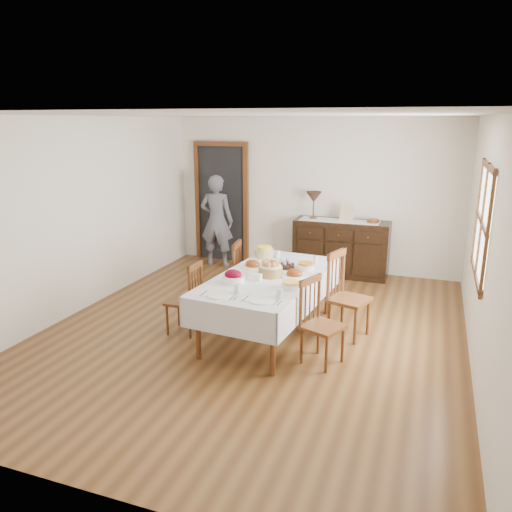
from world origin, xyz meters
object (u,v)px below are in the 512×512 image
(dining_table, at_px, (270,282))
(chair_right_near, at_px, (319,321))
(chair_right_far, at_px, (345,294))
(person, at_px, (217,218))
(chair_left_near, at_px, (187,298))
(table_lamp, at_px, (314,198))
(sideboard, at_px, (341,248))
(chair_left_far, at_px, (228,276))

(dining_table, height_order, chair_right_near, chair_right_near)
(chair_right_far, distance_m, person, 3.53)
(chair_left_near, relative_size, table_lamp, 1.96)
(sideboard, bearing_deg, chair_right_near, -83.59)
(sideboard, xyz_separation_m, person, (-2.20, -0.17, 0.40))
(chair_right_far, height_order, table_lamp, table_lamp)
(dining_table, distance_m, chair_left_far, 1.01)
(chair_left_near, height_order, table_lamp, table_lamp)
(chair_right_near, bearing_deg, chair_left_near, 104.50)
(chair_right_near, distance_m, person, 4.00)
(dining_table, bearing_deg, sideboard, 87.48)
(chair_left_far, bearing_deg, chair_right_near, 46.85)
(chair_left_far, distance_m, table_lamp, 2.36)
(table_lamp, bearing_deg, chair_left_near, -105.53)
(dining_table, height_order, table_lamp, table_lamp)
(dining_table, xyz_separation_m, chair_right_far, (0.86, 0.29, -0.14))
(person, bearing_deg, dining_table, 121.64)
(chair_left_near, height_order, sideboard, sideboard)
(chair_left_far, bearing_deg, table_lamp, 155.00)
(chair_right_near, xyz_separation_m, table_lamp, (-0.85, 3.21, 0.82))
(table_lamp, bearing_deg, chair_right_near, -75.12)
(chair_left_far, bearing_deg, dining_table, 45.96)
(dining_table, bearing_deg, chair_left_far, 148.43)
(chair_left_far, height_order, chair_right_far, chair_right_far)
(dining_table, bearing_deg, chair_left_near, -157.74)
(dining_table, xyz_separation_m, chair_left_far, (-0.80, 0.60, -0.18))
(chair_right_near, bearing_deg, sideboard, 27.90)
(chair_left_far, height_order, sideboard, chair_left_far)
(chair_left_near, bearing_deg, chair_right_far, 106.72)
(dining_table, bearing_deg, chair_right_near, -29.66)
(person, xyz_separation_m, table_lamp, (1.71, 0.17, 0.42))
(chair_left_near, xyz_separation_m, chair_right_near, (1.69, -0.21, 0.02))
(chair_right_near, xyz_separation_m, chair_right_far, (0.14, 0.80, 0.05))
(chair_right_near, height_order, person, person)
(chair_right_far, bearing_deg, table_lamp, 39.59)
(chair_right_near, bearing_deg, chair_right_far, 11.59)
(sideboard, distance_m, person, 2.24)
(chair_right_far, bearing_deg, sideboard, 28.93)
(chair_left_near, xyz_separation_m, chair_right_far, (1.83, 0.59, 0.07))
(chair_right_far, height_order, sideboard, chair_right_far)
(dining_table, distance_m, chair_right_far, 0.92)
(chair_right_near, distance_m, chair_right_far, 0.81)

